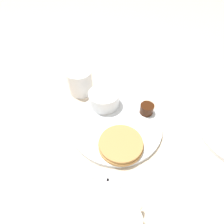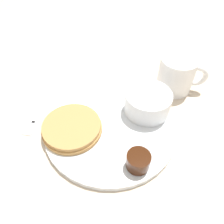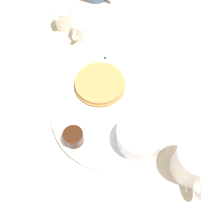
% 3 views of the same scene
% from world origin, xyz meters
% --- Properties ---
extents(ground_plane, '(4.00, 4.00, 0.00)m').
position_xyz_m(ground_plane, '(0.00, 0.00, 0.00)').
color(ground_plane, '#C6B299').
extents(plate, '(0.28, 0.28, 0.01)m').
position_xyz_m(plate, '(0.00, 0.00, 0.01)').
color(plate, white).
rests_on(plate, ground_plane).
extents(pancake_stack, '(0.13, 0.13, 0.02)m').
position_xyz_m(pancake_stack, '(-0.08, -0.02, 0.02)').
color(pancake_stack, '#B78447').
rests_on(pancake_stack, plate).
extents(bowl, '(0.10, 0.10, 0.05)m').
position_xyz_m(bowl, '(0.08, 0.05, 0.04)').
color(bowl, white).
rests_on(bowl, plate).
extents(syrup_cup, '(0.04, 0.04, 0.03)m').
position_xyz_m(syrup_cup, '(0.06, -0.09, 0.03)').
color(syrup_cup, '#38190A').
rests_on(syrup_cup, plate).
extents(butter_ramekin, '(0.05, 0.05, 0.04)m').
position_xyz_m(butter_ramekin, '(0.10, 0.05, 0.03)').
color(butter_ramekin, white).
rests_on(butter_ramekin, plate).
extents(coffee_mug, '(0.12, 0.09, 0.09)m').
position_xyz_m(coffee_mug, '(0.15, 0.15, 0.04)').
color(coffee_mug, white).
rests_on(coffee_mug, ground_plane).
extents(fork, '(0.02, 0.14, 0.00)m').
position_xyz_m(fork, '(-0.17, 0.01, 0.00)').
color(fork, silver).
rests_on(fork, ground_plane).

